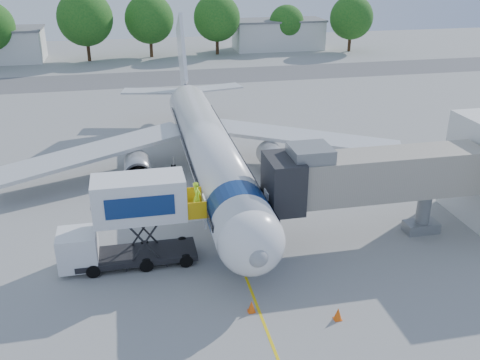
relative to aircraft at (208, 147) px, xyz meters
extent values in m
plane|color=gray|center=(0.00, -4.12, -2.95)|extent=(160.00, 160.00, 0.00)
cube|color=yellow|center=(0.00, -4.12, -2.94)|extent=(0.15, 70.00, 0.01)
cube|color=#59595B|center=(0.00, 37.88, -2.94)|extent=(120.00, 10.00, 0.01)
cylinder|color=silver|center=(0.00, -1.12, 0.05)|extent=(3.70, 28.00, 3.70)
sphere|color=silver|center=(0.00, -15.12, 0.05)|extent=(3.70, 3.70, 3.70)
sphere|color=gray|center=(0.00, -16.67, 0.05)|extent=(1.10, 1.10, 1.10)
cone|color=silver|center=(0.00, 15.88, 0.05)|extent=(3.70, 6.00, 3.70)
cube|color=silver|center=(0.00, 16.88, 4.25)|extent=(0.35, 7.26, 8.29)
cube|color=silver|center=(9.00, 2.38, -0.65)|extent=(16.17, 9.32, 1.42)
cube|color=silver|center=(-9.00, 2.38, -0.65)|extent=(16.17, 9.32, 1.42)
cylinder|color=#999BA0|center=(5.50, 0.38, -1.65)|extent=(2.10, 3.60, 2.10)
cylinder|color=#999BA0|center=(-5.50, 0.38, -1.65)|extent=(2.10, 3.60, 2.10)
cube|color=black|center=(0.00, -15.42, 0.50)|extent=(2.60, 1.39, 0.81)
cylinder|color=navy|center=(0.00, -12.12, 0.05)|extent=(3.73, 2.00, 3.73)
cylinder|color=silver|center=(0.00, -13.62, -2.20)|extent=(0.16, 0.16, 1.50)
cylinder|color=black|center=(0.00, -13.62, -2.63)|extent=(0.25, 0.64, 0.64)
cylinder|color=black|center=(2.60, 1.88, -2.50)|extent=(0.35, 0.90, 0.90)
cylinder|color=black|center=(-2.60, 1.88, -2.50)|extent=(0.35, 0.90, 0.90)
cube|color=#9F9688|center=(9.00, -11.12, 1.45)|extent=(13.60, 2.60, 2.80)
cube|color=black|center=(2.90, -11.12, 1.45)|extent=(2.00, 3.20, 3.20)
cube|color=slate|center=(4.50, -11.12, 3.25)|extent=(2.40, 2.40, 0.80)
cylinder|color=slate|center=(12.50, -11.12, -1.45)|extent=(0.90, 0.90, 3.00)
cube|color=slate|center=(12.50, -11.12, -2.60)|extent=(2.20, 1.20, 0.70)
cylinder|color=black|center=(11.60, -11.12, -2.60)|extent=(0.30, 0.70, 0.70)
cylinder|color=black|center=(13.40, -11.12, -2.60)|extent=(0.30, 0.70, 0.70)
cube|color=black|center=(-6.00, -11.12, -2.40)|extent=(7.00, 2.30, 0.35)
cube|color=silver|center=(-9.30, -11.12, -1.60)|extent=(2.20, 2.20, 2.10)
cube|color=black|center=(-9.30, -11.12, -1.15)|extent=(1.90, 2.10, 0.70)
cube|color=silver|center=(-5.60, -11.12, 1.30)|extent=(5.20, 2.40, 2.50)
cube|color=navy|center=(-5.60, -12.34, 1.30)|extent=(3.80, 0.04, 1.20)
cube|color=silver|center=(-2.45, -11.12, 0.10)|extent=(1.10, 2.20, 0.10)
cube|color=#DAA50B|center=(-2.45, -12.17, 0.65)|extent=(1.10, 0.06, 1.10)
cube|color=#DAA50B|center=(-2.45, -10.07, 0.65)|extent=(1.10, 0.06, 1.10)
cylinder|color=black|center=(-3.20, -12.17, -2.55)|extent=(0.80, 0.25, 0.80)
cylinder|color=black|center=(-3.20, -10.07, -2.55)|extent=(0.80, 0.25, 0.80)
cylinder|color=black|center=(-8.50, -12.17, -2.55)|extent=(0.80, 0.25, 0.80)
cylinder|color=black|center=(-8.50, -10.07, -2.55)|extent=(0.80, 0.25, 0.80)
imported|color=#B6F81A|center=(-2.30, -11.12, 1.06)|extent=(0.66, 0.78, 1.82)
cone|color=#F4580C|center=(3.74, -18.60, -2.60)|extent=(0.43, 0.43, 0.69)
cube|color=#F4580C|center=(3.74, -18.60, -2.93)|extent=(0.39, 0.39, 0.04)
cone|color=#F4580C|center=(-0.40, -17.09, -2.62)|extent=(0.41, 0.41, 0.65)
cube|color=#F4580C|center=(-0.40, -17.09, -2.93)|extent=(0.37, 0.37, 0.04)
cube|color=silver|center=(22.00, 57.88, -0.45)|extent=(16.00, 7.00, 5.00)
cube|color=slate|center=(22.00, 57.88, 2.20)|extent=(16.40, 7.40, 0.30)
cylinder|color=#382314|center=(-11.66, 53.20, -0.95)|extent=(0.56, 0.56, 3.99)
sphere|color=#155118|center=(-11.66, 53.20, 3.93)|extent=(8.87, 8.87, 8.87)
cylinder|color=#382314|center=(-1.37, 54.73, -1.11)|extent=(0.56, 0.56, 3.67)
sphere|color=#155118|center=(-1.37, 54.73, 3.37)|extent=(8.15, 8.15, 8.15)
cylinder|color=#382314|center=(10.12, 54.89, -1.15)|extent=(0.56, 0.56, 3.60)
sphere|color=#155118|center=(10.12, 54.89, 3.26)|extent=(8.00, 8.00, 8.00)
cylinder|color=#382314|center=(23.18, 56.78, -1.54)|extent=(0.56, 0.56, 2.81)
sphere|color=#155118|center=(23.18, 56.78, 1.88)|extent=(6.23, 6.23, 6.23)
cylinder|color=#382314|center=(33.95, 52.85, -1.24)|extent=(0.56, 0.56, 3.42)
sphere|color=#155118|center=(33.95, 52.85, 2.95)|extent=(7.61, 7.61, 7.61)
camera|label=1|loc=(-5.65, -39.11, 14.37)|focal=40.00mm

